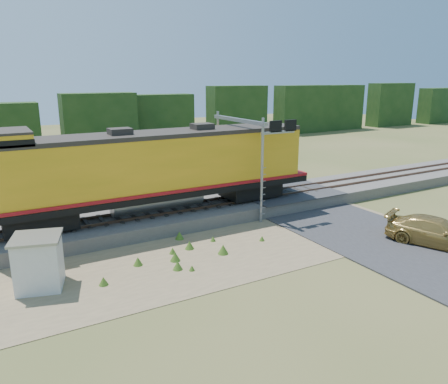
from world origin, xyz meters
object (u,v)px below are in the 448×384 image
shed (39,262)px  car (437,232)px  locomotive (152,168)px  signal_gantry (248,140)px

shed → car: bearing=0.5°
locomotive → car: bearing=-41.4°
locomotive → shed: 9.31m
locomotive → signal_gantry: bearing=-5.8°
locomotive → signal_gantry: 6.57m
locomotive → car: (12.17, -10.71, -2.85)m
shed → car: size_ratio=0.47×
locomotive → shed: size_ratio=8.43×
locomotive → shed: bearing=-143.5°
car → signal_gantry: bearing=96.8°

